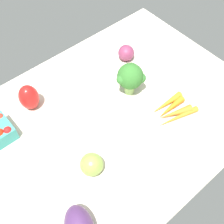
{
  "coord_description": "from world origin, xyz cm",
  "views": [
    {
      "loc": [
        37.56,
        44.34,
        86.16
      ],
      "look_at": [
        0.0,
        0.0,
        4.0
      ],
      "focal_mm": 46.27,
      "sensor_mm": 36.0,
      "label": 1
    }
  ],
  "objects_px": {
    "red_onion_near_basket": "(126,53)",
    "carrot_bunch": "(172,110)",
    "heirloom_tomato_green": "(92,164)",
    "bell_pepper_red": "(29,97)",
    "broccoli_head": "(130,77)"
  },
  "relations": [
    {
      "from": "red_onion_near_basket",
      "to": "carrot_bunch",
      "type": "distance_m",
      "value": 0.31
    },
    {
      "from": "red_onion_near_basket",
      "to": "broccoli_head",
      "type": "height_order",
      "value": "broccoli_head"
    },
    {
      "from": "broccoli_head",
      "to": "heirloom_tomato_green",
      "type": "bearing_deg",
      "value": 27.84
    },
    {
      "from": "broccoli_head",
      "to": "heirloom_tomato_green",
      "type": "xyz_separation_m",
      "value": [
        0.3,
        0.16,
        -0.05
      ]
    },
    {
      "from": "red_onion_near_basket",
      "to": "heirloom_tomato_green",
      "type": "relative_size",
      "value": 0.9
    },
    {
      "from": "heirloom_tomato_green",
      "to": "bell_pepper_red",
      "type": "bearing_deg",
      "value": -87.55
    },
    {
      "from": "carrot_bunch",
      "to": "heirloom_tomato_green",
      "type": "bearing_deg",
      "value": -1.76
    },
    {
      "from": "red_onion_near_basket",
      "to": "bell_pepper_red",
      "type": "xyz_separation_m",
      "value": [
        0.42,
        -0.04,
        0.02
      ]
    },
    {
      "from": "heirloom_tomato_green",
      "to": "carrot_bunch",
      "type": "relative_size",
      "value": 0.45
    },
    {
      "from": "heirloom_tomato_green",
      "to": "carrot_bunch",
      "type": "xyz_separation_m",
      "value": [
        -0.35,
        0.01,
        -0.02
      ]
    },
    {
      "from": "bell_pepper_red",
      "to": "broccoli_head",
      "type": "distance_m",
      "value": 0.36
    },
    {
      "from": "heirloom_tomato_green",
      "to": "carrot_bunch",
      "type": "bearing_deg",
      "value": 178.24
    },
    {
      "from": "broccoli_head",
      "to": "carrot_bunch",
      "type": "height_order",
      "value": "broccoli_head"
    },
    {
      "from": "red_onion_near_basket",
      "to": "carrot_bunch",
      "type": "height_order",
      "value": "red_onion_near_basket"
    },
    {
      "from": "heirloom_tomato_green",
      "to": "carrot_bunch",
      "type": "height_order",
      "value": "heirloom_tomato_green"
    }
  ]
}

